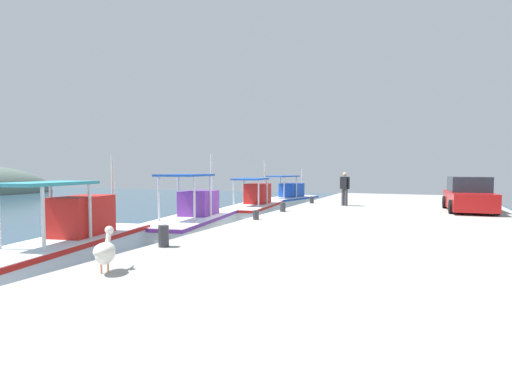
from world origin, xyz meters
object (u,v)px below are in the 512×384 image
at_px(mooring_bollard_fourth, 312,200).
at_px(fishing_boat_third, 193,221).
at_px(parked_car, 469,196).
at_px(mooring_bollard_third, 283,207).
at_px(fishing_boat_second, 67,248).
at_px(pelican, 105,251).
at_px(mooring_bollard_nearest, 164,236).
at_px(mooring_bollard_second, 256,215).
at_px(fishing_boat_fifth, 287,200).
at_px(fisherman_standing, 345,187).
at_px(fishing_boat_fourth, 254,207).

bearing_deg(mooring_bollard_fourth, fishing_boat_third, 162.26).
height_order(parked_car, mooring_bollard_third, parked_car).
bearing_deg(fishing_boat_second, parked_car, -38.96).
distance_m(pelican, parked_car, 16.28).
bearing_deg(mooring_bollard_nearest, mooring_bollard_fourth, 0.00).
bearing_deg(mooring_bollard_nearest, mooring_bollard_second, 0.00).
distance_m(fishing_boat_fifth, mooring_bollard_fourth, 5.26).
xyz_separation_m(fishing_boat_second, mooring_bollard_second, (6.23, -2.63, 0.30)).
height_order(fishing_boat_fifth, parked_car, fishing_boat_fifth).
bearing_deg(mooring_bollard_nearest, fishing_boat_second, 101.65).
height_order(fishing_boat_second, mooring_bollard_third, fishing_boat_second).
relative_size(pelican, fisherman_standing, 0.53).
relative_size(fishing_boat_fourth, mooring_bollard_nearest, 11.75).
xyz_separation_m(fishing_boat_fourth, mooring_bollard_third, (-2.88, -2.65, 0.37)).
distance_m(mooring_bollard_nearest, mooring_bollard_third, 8.73).
xyz_separation_m(fisherman_standing, mooring_bollard_fourth, (0.87, 2.00, -0.78)).
xyz_separation_m(fishing_boat_third, fisherman_standing, (7.36, -4.63, 1.14)).
distance_m(fishing_boat_second, pelican, 3.68).
bearing_deg(mooring_bollard_second, mooring_bollard_third, -0.00).
bearing_deg(parked_car, mooring_bollard_third, 114.34).
height_order(fisherman_standing, mooring_bollard_nearest, fisherman_standing).
bearing_deg(parked_car, mooring_bollard_nearest, 147.82).
bearing_deg(pelican, fishing_boat_third, 21.78).
bearing_deg(fishing_boat_second, fishing_boat_fifth, 0.99).
distance_m(fisherman_standing, mooring_bollard_fourth, 2.32).
bearing_deg(mooring_bollard_third, pelican, -177.43).
distance_m(pelican, fisherman_standing, 15.29).
relative_size(fishing_boat_third, pelican, 6.91).
distance_m(fishing_boat_second, mooring_bollard_second, 6.77).
bearing_deg(mooring_bollard_third, fishing_boat_second, 164.18).
bearing_deg(fishing_boat_third, pelican, -158.22).
bearing_deg(pelican, mooring_bollard_second, 3.53).
relative_size(fishing_boat_fifth, mooring_bollard_nearest, 12.12).
xyz_separation_m(fishing_boat_third, mooring_bollard_nearest, (-5.44, -2.63, 0.44)).
height_order(pelican, parked_car, parked_car).
relative_size(mooring_bollard_third, mooring_bollard_fourth, 1.10).
bearing_deg(fishing_boat_third, fishing_boat_fifth, 1.44).
bearing_deg(fishing_boat_second, mooring_bollard_second, -22.87).
xyz_separation_m(fishing_boat_third, pelican, (-7.84, -3.13, 0.57)).
relative_size(fishing_boat_fourth, mooring_bollard_fourth, 16.12).
relative_size(fishing_boat_second, mooring_bollard_nearest, 11.90).
bearing_deg(parked_car, mooring_bollard_fourth, 79.23).
relative_size(mooring_bollard_nearest, mooring_bollard_third, 1.25).
relative_size(parked_car, mooring_bollard_second, 11.81).
height_order(fishing_boat_fifth, mooring_bollard_fourth, fishing_boat_fifth).
relative_size(fishing_boat_second, mooring_bollard_third, 14.88).
relative_size(mooring_bollard_nearest, mooring_bollard_second, 1.50).
bearing_deg(fishing_boat_third, mooring_bollard_second, -84.52).
xyz_separation_m(fisherman_standing, mooring_bollard_nearest, (-12.80, 2.00, -0.71)).
xyz_separation_m(mooring_bollard_nearest, mooring_bollard_fourth, (13.67, 0.00, -0.07)).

